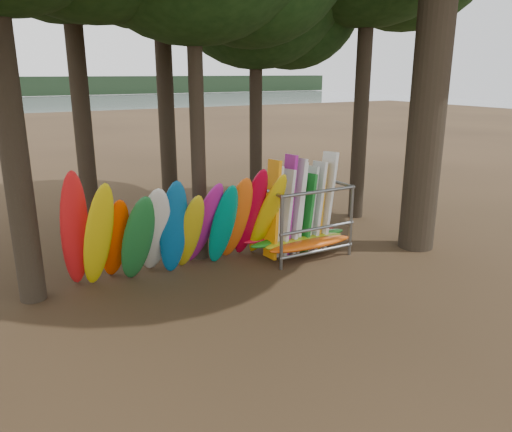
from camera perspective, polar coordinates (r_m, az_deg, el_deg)
ground at (r=12.09m, az=3.15°, el=-8.18°), size 120.00×120.00×0.00m
lake at (r=69.74m, az=-24.39°, el=10.67°), size 160.00×160.00×0.00m
far_shore at (r=119.50m, az=-26.78°, el=13.07°), size 160.00×4.00×4.00m
kayak_row at (r=12.47m, az=-8.44°, el=-1.34°), size 5.59×2.09×3.15m
storage_rack at (r=14.04m, az=5.18°, el=-0.54°), size 3.16×1.57×2.84m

